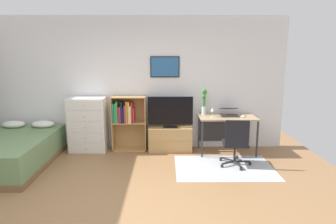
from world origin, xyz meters
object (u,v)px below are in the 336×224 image
object	(u,v)px
bamboo_vase	(204,101)
dresser	(88,125)
bookshelf	(127,118)
laptop	(229,112)
television	(170,112)
computer_mouse	(243,116)
wine_glass	(212,110)
office_chair	(236,142)
desk	(226,122)
bed	(11,152)
tv_stand	(170,139)

from	to	relation	value
bamboo_vase	dresser	bearing A→B (deg)	-177.81
dresser	bookshelf	bearing A→B (deg)	4.74
laptop	bookshelf	bearing A→B (deg)	176.29
television	computer_mouse	bearing A→B (deg)	-6.19
computer_mouse	wine_glass	size ratio (longest dim) A/B	0.58
wine_glass	bookshelf	bearing A→B (deg)	173.48
bookshelf	office_chair	xyz separation A→B (m)	(2.02, -0.94, -0.21)
television	bamboo_vase	bearing A→B (deg)	8.08
television	bamboo_vase	distance (m)	0.73
desk	laptop	world-z (taller)	laptop
bookshelf	television	bearing A→B (deg)	-4.60
bookshelf	computer_mouse	bearing A→B (deg)	-5.58
bookshelf	computer_mouse	xyz separation A→B (m)	(2.32, -0.23, 0.09)
television	laptop	distance (m)	1.18
bookshelf	computer_mouse	size ratio (longest dim) A/B	10.70
desk	computer_mouse	xyz separation A→B (m)	(0.30, -0.14, 0.15)
bed	laptop	size ratio (longest dim) A/B	5.20
dresser	laptop	bearing A→B (deg)	-0.48
bed	computer_mouse	world-z (taller)	computer_mouse
office_chair	wine_glass	distance (m)	0.91
bamboo_vase	television	bearing A→B (deg)	-171.92
computer_mouse	wine_glass	bearing A→B (deg)	177.10
office_chair	bamboo_vase	distance (m)	1.21
office_chair	computer_mouse	xyz separation A→B (m)	(0.30, 0.72, 0.30)
office_chair	bamboo_vase	size ratio (longest dim) A/B	1.65
tv_stand	bamboo_vase	xyz separation A→B (m)	(0.69, 0.07, 0.78)
bookshelf	desk	xyz separation A→B (m)	(2.02, -0.09, -0.06)
dresser	bookshelf	xyz separation A→B (m)	(0.77, 0.06, 0.12)
dresser	wine_glass	distance (m)	2.51
dresser	television	size ratio (longest dim) A/B	1.21
television	computer_mouse	world-z (taller)	television
desk	wine_glass	distance (m)	0.42
tv_stand	computer_mouse	size ratio (longest dim) A/B	8.39
computer_mouse	bamboo_vase	world-z (taller)	bamboo_vase
laptop	bamboo_vase	size ratio (longest dim) A/B	0.76
laptop	dresser	bearing A→B (deg)	178.25
desk	computer_mouse	size ratio (longest dim) A/B	10.67
dresser	laptop	distance (m)	2.85
desk	laptop	bearing A→B (deg)	4.09
television	dresser	bearing A→B (deg)	179.75
desk	tv_stand	bearing A→B (deg)	177.86
bamboo_vase	desk	bearing A→B (deg)	-14.82
computer_mouse	bamboo_vase	xyz separation A→B (m)	(-0.74, 0.25, 0.27)
bed	dresser	bearing A→B (deg)	34.16
tv_stand	computer_mouse	distance (m)	1.53
computer_mouse	wine_glass	distance (m)	0.62
bamboo_vase	bed	bearing A→B (deg)	-165.65
television	bamboo_vase	size ratio (longest dim) A/B	1.74
tv_stand	television	bearing A→B (deg)	-90.00
office_chair	wine_glass	world-z (taller)	wine_glass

